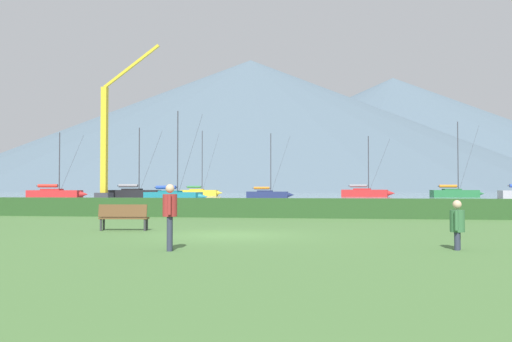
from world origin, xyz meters
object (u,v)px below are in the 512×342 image
(sailboat_slip_6, at_px, (200,192))
(park_bench_near_path, at_px, (124,216))
(person_seated_viewer, at_px, (457,223))
(sailboat_slip_11, at_px, (365,192))
(person_standing_walker, at_px, (170,211))
(dock_crane, at_px, (107,146))
(sailboat_slip_5, at_px, (136,193))
(sailboat_slip_1, at_px, (268,194))
(sailboat_slip_7, at_px, (455,193))
(sailboat_slip_3, at_px, (56,193))
(sailboat_slip_2, at_px, (174,196))

(sailboat_slip_6, height_order, park_bench_near_path, sailboat_slip_6)
(person_seated_viewer, bearing_deg, sailboat_slip_11, 105.27)
(person_standing_walker, bearing_deg, dock_crane, 100.32)
(sailboat_slip_5, xyz_separation_m, park_bench_near_path, (22.11, -59.79, -0.17))
(sailboat_slip_1, height_order, sailboat_slip_6, sailboat_slip_6)
(sailboat_slip_6, height_order, dock_crane, dock_crane)
(sailboat_slip_7, distance_m, sailboat_slip_11, 13.92)
(dock_crane, bearing_deg, sailboat_slip_6, 75.49)
(sailboat_slip_1, height_order, person_seated_viewer, sailboat_slip_1)
(sailboat_slip_1, xyz_separation_m, sailboat_slip_3, (-29.21, -6.80, 0.11))
(sailboat_slip_1, bearing_deg, sailboat_slip_3, -169.73)
(sailboat_slip_3, height_order, person_seated_viewer, sailboat_slip_3)
(sailboat_slip_6, bearing_deg, person_seated_viewer, -74.89)
(sailboat_slip_5, distance_m, park_bench_near_path, 63.74)
(sailboat_slip_3, relative_size, sailboat_slip_6, 0.78)
(sailboat_slip_11, bearing_deg, sailboat_slip_2, -117.16)
(sailboat_slip_5, relative_size, sailboat_slip_11, 1.04)
(sailboat_slip_6, bearing_deg, person_standing_walker, -79.46)
(sailboat_slip_2, relative_size, sailboat_slip_3, 1.10)
(sailboat_slip_2, xyz_separation_m, sailboat_slip_5, (-11.11, 17.39, 0.08))
(park_bench_near_path, bearing_deg, dock_crane, 107.87)
(sailboat_slip_3, distance_m, sailboat_slip_11, 48.08)
(sailboat_slip_1, relative_size, person_seated_viewer, 7.51)
(sailboat_slip_6, distance_m, person_standing_walker, 89.19)
(sailboat_slip_5, height_order, sailboat_slip_6, sailboat_slip_6)
(sailboat_slip_6, bearing_deg, sailboat_slip_3, -121.80)
(sailboat_slip_3, xyz_separation_m, sailboat_slip_6, (14.13, 26.05, -0.03))
(park_bench_near_path, xyz_separation_m, dock_crane, (-24.46, 54.74, 6.76))
(sailboat_slip_7, bearing_deg, person_seated_viewer, -107.93)
(sailboat_slip_3, bearing_deg, person_standing_walker, -65.53)
(person_standing_walker, bearing_deg, sailboat_slip_3, 105.90)
(dock_crane, bearing_deg, sailboat_slip_2, -42.51)
(park_bench_near_path, relative_size, person_seated_viewer, 1.44)
(sailboat_slip_11, bearing_deg, dock_crane, -143.13)
(sailboat_slip_7, bearing_deg, park_bench_near_path, -116.41)
(sailboat_slip_3, distance_m, sailboat_slip_5, 11.09)
(sailboat_slip_2, distance_m, sailboat_slip_6, 38.81)
(sailboat_slip_1, height_order, dock_crane, dock_crane)
(sailboat_slip_1, distance_m, sailboat_slip_3, 29.99)
(sailboat_slip_7, bearing_deg, sailboat_slip_5, -171.85)
(park_bench_near_path, bearing_deg, person_standing_walker, -65.17)
(sailboat_slip_7, xyz_separation_m, person_seated_viewer, (-14.84, -77.46, -0.01))
(sailboat_slip_2, bearing_deg, sailboat_slip_3, 157.48)
(sailboat_slip_3, height_order, sailboat_slip_6, sailboat_slip_6)
(sailboat_slip_5, bearing_deg, dock_crane, -117.65)
(sailboat_slip_5, distance_m, person_seated_viewer, 72.35)
(sailboat_slip_2, bearing_deg, sailboat_slip_11, 62.61)
(sailboat_slip_5, xyz_separation_m, person_standing_walker, (25.70, -65.76, 0.27))
(sailboat_slip_1, bearing_deg, dock_crane, -165.91)
(park_bench_near_path, bearing_deg, sailboat_slip_11, 74.87)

